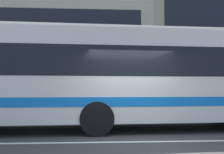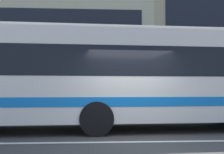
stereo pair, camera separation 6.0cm
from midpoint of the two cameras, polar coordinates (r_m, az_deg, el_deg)
The scene contains 4 objects.
ground_plane at distance 7.14m, azimuth 5.12°, elevation -13.53°, with size 160.00×160.00×0.00m, color #3C3936.
lane_centre_line at distance 7.14m, azimuth 5.12°, elevation -13.50°, with size 60.00×0.16×0.01m, color silver.
apartment_block_left at distance 23.74m, azimuth -19.26°, elevation 5.74°, with size 20.17×11.37×9.49m.
transit_bus at distance 9.07m, azimuth 0.34°, elevation 0.32°, with size 11.01×3.15×3.30m.
Camera 1 is at (-1.10, -6.93, 1.35)m, focal length 43.17 mm.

